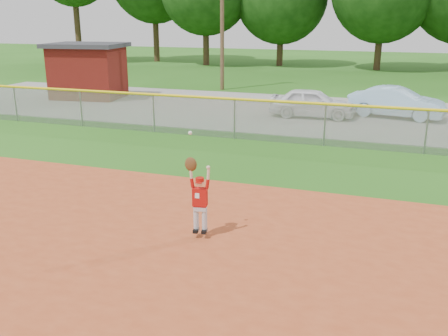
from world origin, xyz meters
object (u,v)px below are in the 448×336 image
Objects in this scene: utility_shed at (88,70)px; ballplayer at (199,196)px; car_blue at (396,102)px; car_white_a at (312,103)px.

utility_shed is 19.57m from ballplayer.
utility_shed reaches higher than car_blue.
utility_shed is at bearing 81.14° from car_white_a.
car_white_a is at bearing 118.59° from car_blue.
utility_shed is (-12.64, 1.49, 0.85)m from car_white_a.
utility_shed is at bearing 129.90° from ballplayer.
utility_shed reaches higher than car_white_a.
car_blue is 15.11m from ballplayer.
car_white_a is 0.87× the size of utility_shed.
car_white_a is 3.74m from car_blue.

